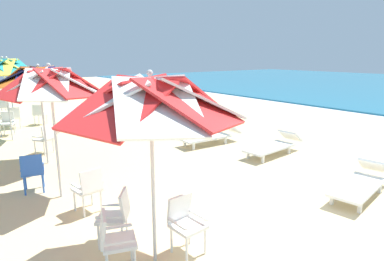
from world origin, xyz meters
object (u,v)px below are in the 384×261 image
plastic_chair_4 (33,170)px  plastic_chair_10 (6,106)px  plastic_chair_3 (89,187)px  plastic_chair_6 (7,122)px  plastic_chair_7 (14,116)px  sun_lounger_3 (211,136)px  plastic_chair_5 (45,137)px  beach_umbrella_3 (3,68)px  plastic_chair_9 (39,113)px  sun_lounger_2 (274,145)px  beach_umbrella_0 (151,100)px  plastic_chair_2 (185,221)px  plastic_chair_0 (117,214)px  beach_umbrella_2 (39,77)px  plastic_chair_1 (114,239)px  beach_umbrella_4 (8,67)px  beach_umbrella_1 (50,84)px  sun_lounger_1 (361,183)px

plastic_chair_4 → plastic_chair_10: 10.41m
plastic_chair_3 → plastic_chair_4: size_ratio=1.00×
plastic_chair_3 → plastic_chair_6: bearing=-178.3°
plastic_chair_7 → sun_lounger_3: 8.03m
plastic_chair_5 → plastic_chair_7: bearing=-178.3°
plastic_chair_3 → beach_umbrella_3: (-6.78, -0.25, 1.96)m
plastic_chair_9 → sun_lounger_2: 9.75m
plastic_chair_10 → sun_lounger_3: bearing=25.1°
plastic_chair_3 → plastic_chair_10: bearing=178.4°
beach_umbrella_0 → plastic_chair_7: 10.90m
plastic_chair_2 → plastic_chair_4: same height
plastic_chair_0 → plastic_chair_9: bearing=173.6°
beach_umbrella_0 → plastic_chair_10: bearing=179.5°
beach_umbrella_0 → beach_umbrella_2: size_ratio=1.01×
plastic_chair_2 → plastic_chair_10: bearing=-178.5°
plastic_chair_1 → plastic_chair_7: bearing=177.3°
plastic_chair_2 → beach_umbrella_0: bearing=-99.4°
sun_lounger_3 → plastic_chair_0: bearing=-54.3°
beach_umbrella_4 → plastic_chair_7: (0.63, -0.08, -1.93)m
plastic_chair_10 → sun_lounger_2: bearing=24.2°
plastic_chair_1 → plastic_chair_10: (-13.85, 0.67, 0.00)m
beach_umbrella_1 → plastic_chair_5: size_ratio=3.15×
plastic_chair_6 → plastic_chair_2: bearing=5.4°
plastic_chair_0 → beach_umbrella_1: 2.95m
plastic_chair_2 → sun_lounger_2: size_ratio=0.40×
beach_umbrella_3 → plastic_chair_6: (-0.91, 0.02, -1.96)m
plastic_chair_6 → beach_umbrella_1: bearing=-0.0°
beach_umbrella_2 → plastic_chair_7: bearing=179.2°
beach_umbrella_1 → plastic_chair_7: size_ratio=3.15×
beach_umbrella_4 → plastic_chair_5: bearing=0.6°
plastic_chair_2 → plastic_chair_3: (-2.08, -0.69, 0.00)m
beach_umbrella_2 → plastic_chair_10: bearing=178.4°
plastic_chair_6 → sun_lounger_1: size_ratio=0.39×
plastic_chair_1 → sun_lounger_2: bearing=109.6°
plastic_chair_4 → plastic_chair_9: bearing=166.5°
plastic_chair_2 → beach_umbrella_1: beach_umbrella_1 is taller
plastic_chair_5 → beach_umbrella_3: size_ratio=0.30×
plastic_chair_4 → sun_lounger_2: 6.38m
plastic_chair_7 → plastic_chair_5: bearing=1.7°
plastic_chair_5 → beach_umbrella_0: bearing=-0.7°
beach_umbrella_1 → sun_lounger_3: beach_umbrella_1 is taller
beach_umbrella_0 → sun_lounger_3: 6.63m
beach_umbrella_1 → plastic_chair_7: beach_umbrella_1 is taller
beach_umbrella_2 → plastic_chair_2: bearing=6.2°
plastic_chair_1 → beach_umbrella_4: bearing=177.0°
beach_umbrella_3 → beach_umbrella_4: (-2.60, 0.49, -0.03)m
beach_umbrella_2 → sun_lounger_3: beach_umbrella_2 is taller
plastic_chair_0 → plastic_chair_3: (-1.27, 0.02, 0.00)m
plastic_chair_0 → plastic_chair_9: (-10.17, 1.14, 0.00)m
beach_umbrella_2 → sun_lounger_3: 5.34m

